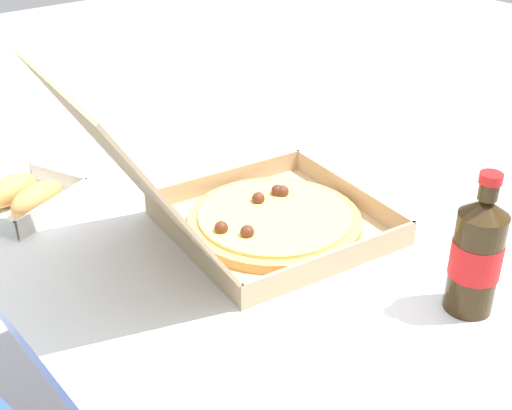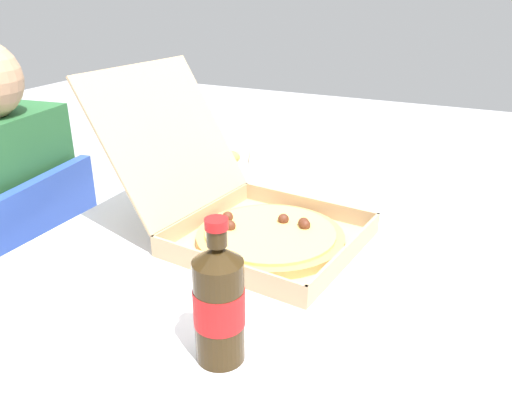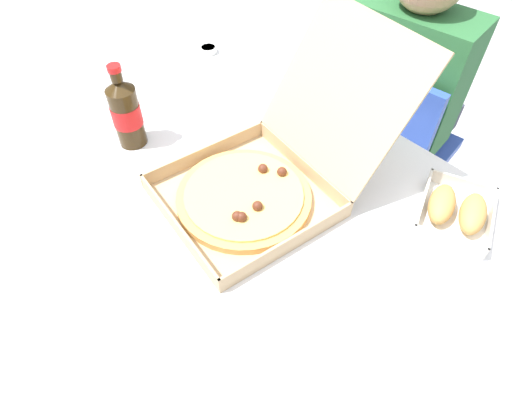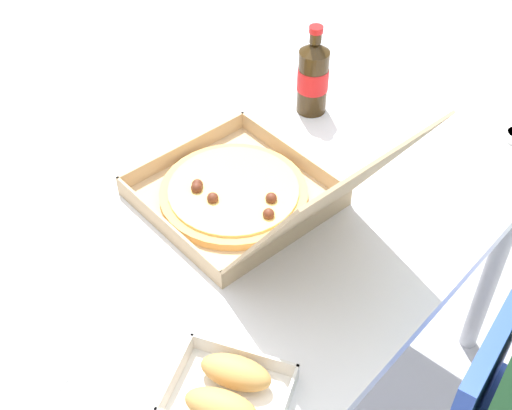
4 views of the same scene
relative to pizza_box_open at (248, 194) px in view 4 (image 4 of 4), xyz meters
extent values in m
cube|color=white|center=(0.07, -0.03, -0.06)|extent=(1.45, 0.90, 0.03)
cylinder|color=#B7B7BC|center=(-0.59, -0.41, -0.44)|extent=(0.05, 0.05, 0.73)
cylinder|color=#B7B7BC|center=(-0.59, 0.35, -0.44)|extent=(0.05, 0.05, 0.73)
cube|color=#2D4CAD|center=(-0.05, 0.54, -0.17)|extent=(0.36, 0.08, 0.38)
cube|color=tan|center=(-0.01, -0.05, -0.04)|extent=(0.39, 0.39, 0.01)
cube|color=tan|center=(-0.03, -0.22, -0.02)|extent=(0.34, 0.05, 0.04)
cube|color=tan|center=(-0.18, -0.03, -0.02)|extent=(0.05, 0.34, 0.04)
cube|color=tan|center=(0.16, -0.07, -0.02)|extent=(0.05, 0.34, 0.04)
cube|color=tan|center=(0.01, 0.12, -0.02)|extent=(0.34, 0.05, 0.04)
cube|color=tan|center=(0.03, 0.22, 0.15)|extent=(0.37, 0.23, 0.30)
cylinder|color=tan|center=(-0.01, -0.05, -0.03)|extent=(0.31, 0.31, 0.02)
cylinder|color=#EAC666|center=(-0.01, -0.05, -0.02)|extent=(0.27, 0.27, 0.01)
sphere|color=#562819|center=(0.05, -0.10, -0.01)|extent=(0.02, 0.02, 0.02)
sphere|color=#562819|center=(0.05, -0.05, -0.01)|extent=(0.02, 0.02, 0.02)
sphere|color=#562819|center=(0.01, 0.06, -0.01)|extent=(0.02, 0.02, 0.02)
sphere|color=#562819|center=(0.04, -0.11, -0.01)|extent=(0.02, 0.02, 0.02)
sphere|color=#562819|center=(-0.03, 0.03, -0.01)|extent=(0.02, 0.02, 0.02)
cube|color=white|center=(0.34, 0.27, -0.04)|extent=(0.21, 0.23, 0.00)
cube|color=silver|center=(0.38, 0.18, -0.02)|extent=(0.14, 0.06, 0.03)
cube|color=silver|center=(0.31, 0.35, -0.02)|extent=(0.14, 0.06, 0.03)
cube|color=silver|center=(0.28, 0.24, -0.02)|extent=(0.08, 0.18, 0.03)
ellipsoid|color=tan|center=(0.31, 0.26, -0.02)|extent=(0.10, 0.13, 0.05)
ellipsoid|color=tan|center=(0.37, 0.28, -0.02)|extent=(0.10, 0.13, 0.05)
cylinder|color=#33230F|center=(-0.36, -0.12, 0.03)|extent=(0.07, 0.07, 0.16)
cone|color=#33230F|center=(-0.36, -0.12, 0.13)|extent=(0.07, 0.07, 0.02)
cylinder|color=#33230F|center=(-0.36, -0.12, 0.15)|extent=(0.03, 0.03, 0.02)
cylinder|color=red|center=(-0.36, -0.12, 0.17)|extent=(0.03, 0.03, 0.01)
cylinder|color=red|center=(-0.36, -0.12, 0.04)|extent=(0.07, 0.07, 0.06)
cube|color=white|center=(0.57, -0.01, -0.05)|extent=(0.24, 0.20, 0.00)
camera|label=1|loc=(-0.79, 0.64, 0.58)|focal=47.67mm
camera|label=2|loc=(-0.89, -0.43, 0.46)|focal=36.25mm
camera|label=3|loc=(0.51, -0.48, 0.71)|focal=30.81mm
camera|label=4|loc=(0.76, 0.70, 0.96)|focal=49.14mm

